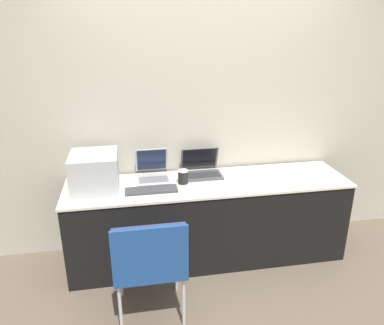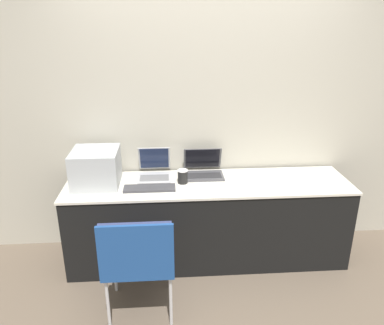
{
  "view_description": "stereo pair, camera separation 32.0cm",
  "coord_description": "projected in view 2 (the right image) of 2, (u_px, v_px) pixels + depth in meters",
  "views": [
    {
      "loc": [
        -0.67,
        -2.62,
        2.08
      ],
      "look_at": [
        -0.14,
        0.33,
        0.94
      ],
      "focal_mm": 35.0,
      "sensor_mm": 36.0,
      "label": 1
    },
    {
      "loc": [
        -0.35,
        -2.66,
        2.08
      ],
      "look_at": [
        -0.14,
        0.33,
        0.94
      ],
      "focal_mm": 35.0,
      "sensor_mm": 36.0,
      "label": 2
    }
  ],
  "objects": [
    {
      "name": "chair",
      "position": [
        138.0,
        256.0,
        2.61
      ],
      "size": [
        0.5,
        0.46,
        0.85
      ],
      "color": "navy",
      "rests_on": "ground_plane"
    },
    {
      "name": "table",
      "position": [
        208.0,
        221.0,
        3.38
      ],
      "size": [
        2.47,
        0.61,
        0.76
      ],
      "color": "black",
      "rests_on": "ground_plane"
    },
    {
      "name": "printer",
      "position": [
        96.0,
        166.0,
        3.16
      ],
      "size": [
        0.39,
        0.4,
        0.3
      ],
      "color": "#B2B7BC",
      "rests_on": "table"
    },
    {
      "name": "ground_plane",
      "position": [
        211.0,
        276.0,
        3.24
      ],
      "size": [
        14.0,
        14.0,
        0.0
      ],
      "primitive_type": "plane",
      "color": "#6B5B4C"
    },
    {
      "name": "coffee_cup",
      "position": [
        183.0,
        176.0,
        3.22
      ],
      "size": [
        0.09,
        0.09,
        0.12
      ],
      "color": "black",
      "rests_on": "table"
    },
    {
      "name": "wall_back",
      "position": [
        205.0,
        112.0,
        3.39
      ],
      "size": [
        8.0,
        0.05,
        2.6
      ],
      "color": "#B7B2A3",
      "rests_on": "ground_plane"
    },
    {
      "name": "laptop_right",
      "position": [
        203.0,
        169.0,
        3.4
      ],
      "size": [
        0.35,
        0.31,
        0.23
      ],
      "color": "#4C4C51",
      "rests_on": "table"
    },
    {
      "name": "external_keyboard",
      "position": [
        150.0,
        188.0,
        3.12
      ],
      "size": [
        0.43,
        0.14,
        0.02
      ],
      "color": "#3D3D42",
      "rests_on": "table"
    },
    {
      "name": "laptop_left",
      "position": [
        154.0,
        171.0,
        3.36
      ],
      "size": [
        0.29,
        0.35,
        0.25
      ],
      "color": "#B7B7BC",
      "rests_on": "table"
    }
  ]
}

